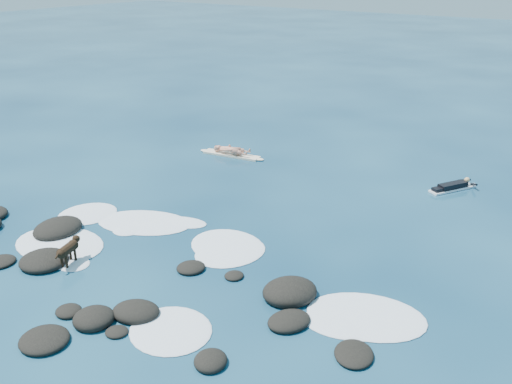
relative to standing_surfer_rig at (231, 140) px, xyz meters
The scene contains 6 objects.
ground 9.51m from the standing_surfer_rig, 65.83° to the right, with size 160.00×160.00×0.00m, color #0A2642.
reef_rocks 10.95m from the standing_surfer_rig, 71.13° to the right, with size 14.87×6.44×0.58m.
breaking_foam 9.68m from the standing_surfer_rig, 65.06° to the right, with size 14.59×7.98×0.12m.
standing_surfer_rig is the anchor object (origin of this frame).
paddling_surfer_rig 9.47m from the standing_surfer_rig, ahead, with size 1.48×2.06×0.38m.
dog 10.59m from the standing_surfer_rig, 78.59° to the right, with size 0.53×1.18×0.77m.
Camera 1 is at (10.78, -10.42, 8.12)m, focal length 40.00 mm.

